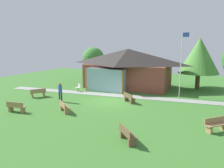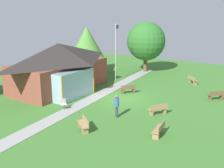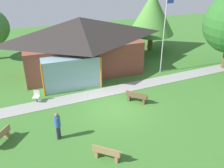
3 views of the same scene
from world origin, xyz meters
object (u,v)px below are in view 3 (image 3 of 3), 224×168
Objects in this scene: tree_behind_pavilion_right at (152,13)px; flagpole at (164,33)px; patio_chair_west at (36,97)px; bench_mid_left at (0,137)px; bench_front_center at (107,153)px; visitor_strolling_lawn at (58,124)px; bench_rear_near_path at (137,97)px; pavilion at (80,44)px.

flagpole is at bearing -104.98° from tree_behind_pavilion_right.
tree_behind_pavilion_right reaches higher than patio_chair_west.
flagpole is 4.35× the size of bench_mid_left.
bench_front_center is 3.28m from visitor_strolling_lawn.
flagpole is at bearing 164.89° from visitor_strolling_lawn.
bench_front_center is at bearing -122.69° from tree_behind_pavilion_right.
bench_front_center is (-7.50, -8.62, -3.09)m from flagpole.
flagpole reaches higher than bench_mid_left.
bench_mid_left is 1.01× the size of bench_front_center.
visitor_strolling_lawn is (-5.75, -2.29, 0.62)m from bench_rear_near_path.
tree_behind_pavilion_right is at bearing 75.02° from flagpole.
pavilion is at bearing -157.93° from visitor_strolling_lawn.
pavilion is at bearing 153.23° from bench_rear_near_path.
pavilion is 7.22× the size of bench_mid_left.
pavilion is at bearing -160.91° from tree_behind_pavilion_right.
pavilion is 7.49× the size of bench_rear_near_path.
bench_mid_left is 0.84× the size of visitor_strolling_lawn.
visitor_strolling_lawn is at bearing -147.18° from flagpole.
pavilion reaches higher than visitor_strolling_lawn.
bench_front_center is at bearing 138.06° from patio_chair_west.
flagpole is (6.46, -2.53, 1.07)m from pavilion.
tree_behind_pavilion_right is at bearing 95.07° from bench_front_center.
bench_rear_near_path is at bearing 90.21° from bench_front_center.
bench_rear_near_path is (-3.89, -3.94, -3.09)m from flagpole.
pavilion is at bearing -1.46° from bench_mid_left.
bench_rear_near_path is 0.97× the size of bench_front_center.
bench_rear_near_path is 0.96× the size of bench_mid_left.
flagpole is 4.38× the size of bench_front_center.
visitor_strolling_lawn reaches higher than patio_chair_west.
visitor_strolling_lawn is (3.18, -0.59, 0.62)m from bench_mid_left.
pavilion reaches higher than bench_mid_left.
visitor_strolling_lawn is at bearing -110.00° from pavilion.
visitor_strolling_lawn is 0.29× the size of tree_behind_pavilion_right.
tree_behind_pavilion_right reaches higher than pavilion.
flagpole is 11.18m from patio_chair_west.
tree_behind_pavilion_right is at bearing 19.09° from pavilion.
bench_mid_left is at bearing 83.74° from patio_chair_west.
pavilion is at bearing 158.65° from flagpole.
patio_chair_west is 4.59m from visitor_strolling_lawn.
bench_rear_near_path is at bearing -134.68° from flagpole.
pavilion is 6.09× the size of visitor_strolling_lawn.
bench_mid_left and bench_front_center have the same top height.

